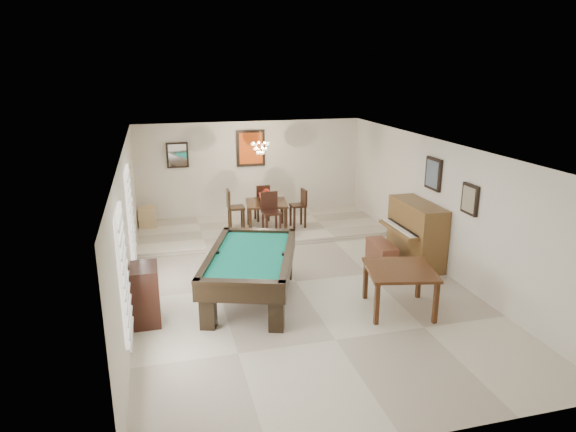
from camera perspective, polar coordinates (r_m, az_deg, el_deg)
name	(u,v)px	position (r m, az deg, el deg)	size (l,w,h in m)	color
ground_plane	(296,282)	(9.98, 0.88, -7.36)	(6.00, 9.00, 0.02)	beige
wall_back	(251,170)	(13.78, -4.14, 5.08)	(6.00, 0.04, 2.60)	silver
wall_front	(412,337)	(5.65, 13.62, -12.94)	(6.00, 0.04, 2.60)	silver
wall_left	(128,230)	(9.21, -17.37, -1.49)	(0.04, 9.00, 2.60)	silver
wall_right	(441,206)	(10.70, 16.59, 1.05)	(0.04, 9.00, 2.60)	silver
ceiling	(297,148)	(9.23, 0.96, 7.62)	(6.00, 9.00, 0.04)	white
dining_step	(261,228)	(12.91, -2.99, -1.39)	(6.00, 2.50, 0.12)	beige
window_left_front	(124,273)	(7.11, -17.80, -6.05)	(0.06, 1.00, 1.70)	white
window_left_rear	(130,215)	(9.76, -17.12, 0.14)	(0.06, 1.00, 1.70)	white
pool_table	(251,277)	(9.10, -4.14, -6.80)	(1.41, 2.60, 0.87)	black
square_table	(399,289)	(8.94, 12.23, -7.98)	(1.10, 1.10, 0.76)	#371D0D
upright_piano	(410,234)	(10.94, 13.35, -1.91)	(0.88, 1.57, 1.30)	brown
piano_bench	(382,255)	(10.79, 10.35, -4.23)	(0.36, 0.91, 0.51)	brown
apothecary_chest	(146,295)	(8.63, -15.54, -8.40)	(0.43, 0.64, 0.96)	black
dining_table	(267,213)	(12.55, -2.40, 0.30)	(0.97, 0.97, 0.81)	black
flower_vase	(266,193)	(12.41, -2.43, 2.56)	(0.12, 0.12, 0.21)	#B0200F
dining_chair_south	(271,216)	(11.81, -1.85, -0.03)	(0.40, 0.40, 1.09)	black
dining_chair_north	(262,202)	(13.28, -2.95, 1.55)	(0.35, 0.35, 0.96)	black
dining_chair_west	(236,211)	(12.34, -5.79, 0.55)	(0.39, 0.39, 1.06)	black
dining_chair_east	(298,208)	(12.70, 1.10, 0.85)	(0.35, 0.35, 0.95)	black
corner_bench	(148,217)	(13.32, -15.32, -0.08)	(0.42, 0.52, 0.47)	tan
chandelier	(260,144)	(12.37, -3.09, 8.01)	(0.44, 0.44, 0.60)	#FFE5B2
back_painting	(251,148)	(13.64, -4.16, 7.52)	(0.75, 0.06, 0.95)	#D84C14
back_mirror	(177,155)	(13.44, -12.19, 6.63)	(0.55, 0.06, 0.65)	white
right_picture_upper	(433,174)	(10.79, 15.86, 4.52)	(0.06, 0.55, 0.65)	slate
right_picture_lower	(470,199)	(9.77, 19.56, 1.76)	(0.06, 0.45, 0.55)	gray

